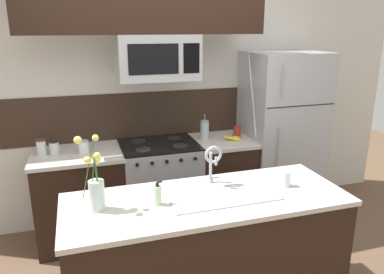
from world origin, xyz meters
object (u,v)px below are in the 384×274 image
(refrigerator, at_px, (280,135))
(french_press, at_px, (205,130))
(coffee_tin, at_px, (237,131))
(storage_jar_medium, at_px, (54,147))
(sink_faucet, at_px, (213,159))
(stove_range, at_px, (160,187))
(flower_vase, at_px, (96,188))
(microwave, at_px, (157,57))
(dish_soap_bottle, at_px, (158,195))
(storage_jar_short, at_px, (84,147))
(storage_jar_tall, at_px, (41,147))
(banana_bunch, at_px, (233,138))
(drinking_glass, at_px, (286,179))

(refrigerator, relative_size, french_press, 6.70)
(coffee_tin, bearing_deg, storage_jar_medium, -179.32)
(sink_faucet, bearing_deg, stove_range, 99.18)
(sink_faucet, height_order, flower_vase, flower_vase)
(microwave, xyz_separation_m, dish_soap_bottle, (-0.29, -1.23, -0.79))
(storage_jar_short, distance_m, dish_soap_bottle, 1.29)
(microwave, height_order, dish_soap_bottle, microwave)
(storage_jar_medium, height_order, french_press, french_press)
(sink_faucet, bearing_deg, storage_jar_tall, 139.13)
(banana_bunch, bearing_deg, storage_jar_tall, 177.19)
(microwave, xyz_separation_m, storage_jar_medium, (-0.98, 0.05, -0.79))
(refrigerator, height_order, storage_jar_tall, refrigerator)
(banana_bunch, relative_size, sink_faucet, 0.62)
(storage_jar_tall, distance_m, sink_faucet, 1.67)
(banana_bunch, relative_size, french_press, 0.71)
(drinking_glass, bearing_deg, coffee_tin, 81.84)
(french_press, bearing_deg, banana_bunch, -23.92)
(banana_bunch, relative_size, dish_soap_bottle, 1.16)
(refrigerator, distance_m, storage_jar_tall, 2.45)
(banana_bunch, height_order, dish_soap_bottle, dish_soap_bottle)
(dish_soap_bottle, bearing_deg, banana_bunch, 48.50)
(refrigerator, bearing_deg, flower_vase, -148.98)
(storage_jar_tall, distance_m, storage_jar_medium, 0.11)
(stove_range, bearing_deg, banana_bunch, -4.46)
(microwave, distance_m, french_press, 0.91)
(microwave, distance_m, sink_faucet, 1.24)
(stove_range, relative_size, drinking_glass, 8.40)
(storage_jar_medium, xyz_separation_m, storage_jar_short, (0.26, -0.06, -0.00))
(banana_bunch, relative_size, drinking_glass, 1.72)
(microwave, height_order, banana_bunch, microwave)
(french_press, xyz_separation_m, coffee_tin, (0.37, -0.01, -0.04))
(sink_faucet, height_order, drinking_glass, sink_faucet)
(french_press, distance_m, flower_vase, 1.73)
(sink_faucet, bearing_deg, flower_vase, -170.03)
(storage_jar_short, bearing_deg, stove_range, 2.65)
(microwave, relative_size, coffee_tin, 6.77)
(refrigerator, distance_m, coffee_tin, 0.51)
(french_press, relative_size, drinking_glass, 2.41)
(storage_jar_short, relative_size, banana_bunch, 0.64)
(stove_range, distance_m, banana_bunch, 0.90)
(dish_soap_bottle, height_order, drinking_glass, dish_soap_bottle)
(stove_range, xyz_separation_m, french_press, (0.50, 0.06, 0.55))
(dish_soap_bottle, bearing_deg, refrigerator, 37.63)
(refrigerator, xyz_separation_m, sink_faucet, (-1.19, -1.08, 0.21))
(drinking_glass, xyz_separation_m, flower_vase, (-1.35, 0.04, 0.09))
(storage_jar_short, bearing_deg, french_press, 4.39)
(storage_jar_medium, xyz_separation_m, french_press, (1.47, 0.03, 0.04))
(microwave, height_order, storage_jar_tall, microwave)
(refrigerator, relative_size, storage_jar_medium, 14.30)
(coffee_tin, distance_m, drinking_glass, 1.31)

